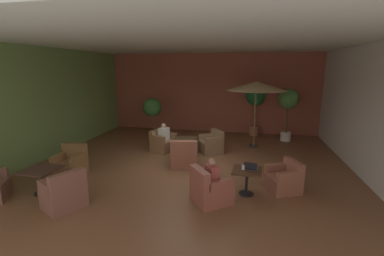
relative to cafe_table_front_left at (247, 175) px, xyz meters
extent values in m
cube|color=brown|center=(-1.77, 1.48, -0.49)|extent=(9.92, 10.11, 0.02)
cube|color=#954B39|center=(-1.77, 6.49, 1.36)|extent=(9.92, 0.08, 3.68)
cube|color=#6E954E|center=(-6.69, 1.48, 1.36)|extent=(0.08, 10.11, 3.68)
cube|color=silver|center=(3.16, 1.48, 1.36)|extent=(0.08, 10.11, 3.68)
cube|color=silver|center=(-1.77, 1.48, 3.23)|extent=(9.92, 10.11, 0.06)
cylinder|color=black|center=(0.00, 0.00, -0.47)|extent=(0.36, 0.36, 0.02)
cylinder|color=black|center=(0.00, 0.00, -0.19)|extent=(0.07, 0.07, 0.59)
cube|color=#452A19|center=(0.00, 0.00, 0.12)|extent=(0.73, 0.73, 0.03)
cube|color=#8F5540|center=(0.88, 0.39, -0.28)|extent=(0.95, 0.95, 0.40)
cube|color=#8F5540|center=(1.13, 0.50, 0.10)|extent=(0.44, 0.72, 0.37)
cube|color=#8F5540|center=(0.96, 0.10, 0.02)|extent=(0.57, 0.35, 0.21)
cube|color=#8F5540|center=(0.72, 0.64, 0.02)|extent=(0.57, 0.35, 0.21)
cube|color=brown|center=(-0.77, -0.57, -0.26)|extent=(1.06, 1.05, 0.45)
cube|color=brown|center=(-1.02, -0.75, 0.17)|extent=(0.57, 0.69, 0.40)
cube|color=brown|center=(-0.91, -0.30, 0.06)|extent=(0.57, 0.47, 0.19)
cube|color=brown|center=(-0.56, -0.78, 0.06)|extent=(0.57, 0.47, 0.19)
cylinder|color=black|center=(-2.13, 2.52, -0.47)|extent=(0.32, 0.32, 0.02)
cylinder|color=black|center=(-2.13, 2.52, -0.19)|extent=(0.07, 0.07, 0.59)
cube|color=#3F301E|center=(-2.13, 2.52, 0.12)|extent=(0.81, 0.81, 0.03)
cube|color=brown|center=(-1.93, 1.57, -0.26)|extent=(0.95, 0.93, 0.44)
cube|color=brown|center=(-1.87, 1.27, 0.18)|extent=(0.82, 0.34, 0.46)
cube|color=brown|center=(-2.27, 1.54, 0.05)|extent=(0.26, 0.63, 0.19)
cube|color=brown|center=(-1.61, 1.68, 0.05)|extent=(0.26, 0.63, 0.19)
cube|color=brown|center=(-1.32, 3.05, -0.26)|extent=(1.02, 1.03, 0.44)
cube|color=brown|center=(-1.09, 3.20, 0.15)|extent=(0.55, 0.72, 0.38)
cube|color=brown|center=(-1.18, 2.76, 0.06)|extent=(0.54, 0.41, 0.20)
cube|color=brown|center=(-1.53, 3.29, 0.06)|extent=(0.54, 0.41, 0.20)
cube|color=brown|center=(-3.02, 2.91, -0.27)|extent=(0.97, 1.03, 0.42)
cube|color=brown|center=(-3.27, 3.03, 0.13)|extent=(0.47, 0.80, 0.37)
cube|color=brown|center=(-2.85, 3.20, 0.05)|extent=(0.56, 0.35, 0.23)
cube|color=brown|center=(-3.12, 2.59, 0.05)|extent=(0.56, 0.35, 0.23)
cylinder|color=black|center=(-4.89, -0.97, -0.47)|extent=(0.42, 0.42, 0.02)
cylinder|color=black|center=(-4.89, -0.97, -0.19)|extent=(0.07, 0.07, 0.59)
cube|color=#452822|center=(-4.89, -0.97, 0.12)|extent=(0.82, 0.82, 0.03)
cube|color=brown|center=(-3.91, -1.48, -0.26)|extent=(0.99, 1.01, 0.44)
cube|color=brown|center=(-3.66, -1.61, 0.19)|extent=(0.50, 0.75, 0.46)
cube|color=brown|center=(-4.09, -1.74, 0.08)|extent=(0.56, 0.38, 0.24)
cube|color=brown|center=(-3.80, -1.18, 0.08)|extent=(0.56, 0.38, 0.24)
cube|color=brown|center=(-4.93, 0.14, -0.27)|extent=(0.76, 0.80, 0.43)
cube|color=brown|center=(-4.94, 0.44, 0.17)|extent=(0.73, 0.20, 0.45)
cube|color=brown|center=(-4.64, 0.10, 0.04)|extent=(0.16, 0.61, 0.20)
cube|color=brown|center=(-5.22, 0.08, 0.04)|extent=(0.16, 0.61, 0.20)
cylinder|color=#2D2D2D|center=(0.23, 4.10, -0.44)|extent=(0.32, 0.32, 0.08)
cylinder|color=brown|center=(0.23, 4.10, 0.75)|extent=(0.06, 0.06, 2.47)
cone|color=#DCBB87|center=(0.23, 4.10, 1.87)|extent=(2.21, 2.21, 0.33)
cylinder|color=#AC6A4B|center=(-4.02, 4.51, -0.33)|extent=(0.41, 0.41, 0.31)
cylinder|color=brown|center=(-4.02, 4.51, 0.19)|extent=(0.06, 0.06, 0.73)
sphere|color=#2D5827|center=(-4.02, 4.51, 0.89)|extent=(0.80, 0.80, 0.80)
cylinder|color=#A55F49|center=(0.27, 6.07, -0.27)|extent=(0.45, 0.45, 0.44)
cylinder|color=brown|center=(0.27, 6.07, 0.45)|extent=(0.06, 0.06, 0.99)
sphere|color=#1E6730|center=(0.27, 6.07, 1.30)|extent=(0.83, 0.83, 0.83)
cylinder|color=beige|center=(1.57, 5.37, -0.30)|extent=(0.43, 0.43, 0.37)
cylinder|color=brown|center=(1.57, 5.37, 0.42)|extent=(0.06, 0.06, 1.05)
sphere|color=#47783A|center=(1.57, 5.37, 1.29)|extent=(0.83, 0.83, 0.83)
cube|color=#AA4942|center=(-0.77, -0.57, 0.19)|extent=(0.36, 0.39, 0.44)
sphere|color=#A57457|center=(-0.77, -0.57, 0.48)|extent=(0.18, 0.18, 0.18)
cube|color=silver|center=(-3.02, 2.91, 0.17)|extent=(0.38, 0.45, 0.46)
sphere|color=tan|center=(-3.02, 2.91, 0.48)|extent=(0.17, 0.17, 0.17)
cylinder|color=white|center=(-0.09, 0.01, 0.20)|extent=(0.08, 0.08, 0.11)
cube|color=#9EA0A5|center=(0.09, 0.08, 0.15)|extent=(0.34, 0.26, 0.01)
cube|color=black|center=(0.07, -0.03, 0.25)|extent=(0.31, 0.05, 0.19)
camera|label=1|loc=(-0.06, -6.16, 2.53)|focal=25.03mm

